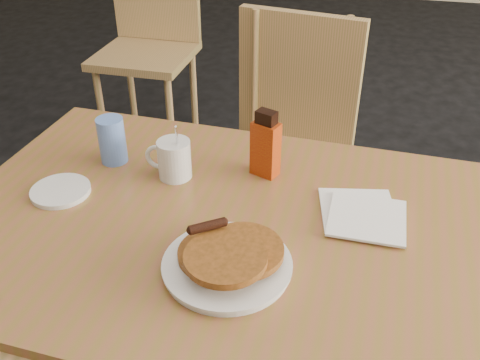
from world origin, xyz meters
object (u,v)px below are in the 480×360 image
(chair_wall_extra, at_px, (150,26))
(main_table, at_px, (229,237))
(syrup_bottle, at_px, (266,146))
(chair_main_far, at_px, (291,132))
(blue_tumbler, at_px, (112,140))
(pancake_plate, at_px, (228,260))
(coffee_mug, at_px, (173,158))

(chair_wall_extra, bearing_deg, main_table, -62.08)
(main_table, height_order, syrup_bottle, syrup_bottle)
(chair_main_far, bearing_deg, blue_tumbler, -113.71)
(chair_main_far, relative_size, pancake_plate, 3.78)
(pancake_plate, relative_size, coffee_mug, 1.67)
(main_table, height_order, chair_wall_extra, chair_wall_extra)
(blue_tumbler, bearing_deg, chair_main_far, 56.48)
(pancake_plate, bearing_deg, syrup_bottle, 89.92)
(main_table, height_order, coffee_mug, coffee_mug)
(chair_main_far, distance_m, pancake_plate, 0.93)
(chair_wall_extra, distance_m, blue_tumbler, 1.56)
(main_table, bearing_deg, chair_wall_extra, 117.44)
(syrup_bottle, bearing_deg, pancake_plate, -69.17)
(chair_main_far, distance_m, coffee_mug, 0.68)
(pancake_plate, height_order, blue_tumbler, blue_tumbler)
(chair_wall_extra, relative_size, pancake_plate, 4.02)
(syrup_bottle, bearing_deg, chair_wall_extra, 142.86)
(chair_main_far, height_order, pancake_plate, chair_main_far)
(coffee_mug, bearing_deg, pancake_plate, -40.18)
(blue_tumbler, bearing_deg, main_table, -27.27)
(chair_main_far, relative_size, chair_wall_extra, 0.94)
(pancake_plate, bearing_deg, chair_wall_extra, 116.47)
(chair_wall_extra, height_order, blue_tumbler, chair_wall_extra)
(main_table, xyz_separation_m, blue_tumbler, (-0.36, 0.18, 0.10))
(chair_wall_extra, distance_m, pancake_plate, 2.01)
(chair_wall_extra, bearing_deg, blue_tumbler, -70.68)
(coffee_mug, relative_size, syrup_bottle, 0.89)
(pancake_plate, relative_size, blue_tumbler, 2.12)
(pancake_plate, xyz_separation_m, blue_tumbler, (-0.39, 0.33, 0.04))
(main_table, xyz_separation_m, coffee_mug, (-0.18, 0.15, 0.09))
(main_table, relative_size, blue_tumbler, 11.09)
(chair_wall_extra, relative_size, coffee_mug, 6.72)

